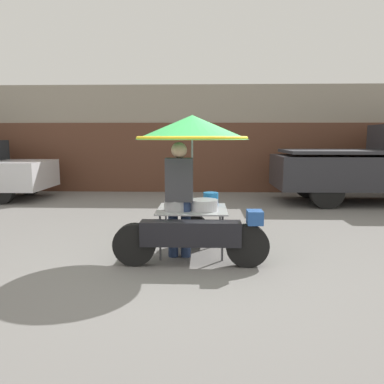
# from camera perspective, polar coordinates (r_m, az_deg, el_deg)

# --- Properties ---
(ground_plane) EXTENTS (36.00, 36.00, 0.00)m
(ground_plane) POSITION_cam_1_polar(r_m,az_deg,el_deg) (5.04, -0.87, -11.25)
(ground_plane) COLOR slate
(shopfront_building) EXTENTS (28.00, 2.06, 3.26)m
(shopfront_building) POSITION_cam_1_polar(r_m,az_deg,el_deg) (12.54, 0.84, 8.05)
(shopfront_building) COLOR gray
(shopfront_building) RESTS_ON ground
(vendor_motorcycle_cart) EXTENTS (2.05, 1.61, 2.00)m
(vendor_motorcycle_cart) POSITION_cam_1_polar(r_m,az_deg,el_deg) (5.29, 0.07, 6.18)
(vendor_motorcycle_cart) COLOR black
(vendor_motorcycle_cart) RESTS_ON ground
(vendor_person) EXTENTS (0.38, 0.22, 1.62)m
(vendor_person) POSITION_cam_1_polar(r_m,az_deg,el_deg) (5.23, -1.96, -0.24)
(vendor_person) COLOR navy
(vendor_person) RESTS_ON ground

